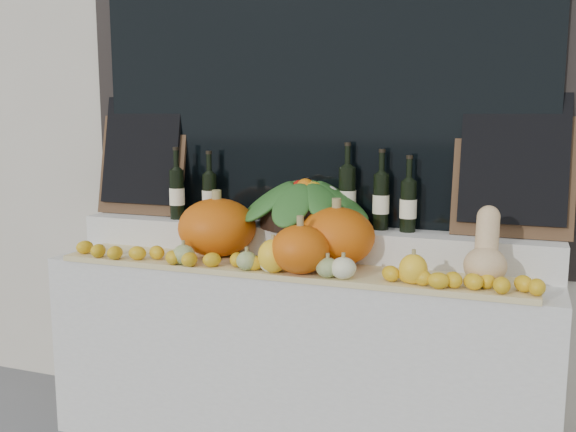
{
  "coord_description": "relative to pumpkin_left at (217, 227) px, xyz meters",
  "views": [
    {
      "loc": [
        0.96,
        -1.16,
        1.57
      ],
      "look_at": [
        0.0,
        1.45,
        1.12
      ],
      "focal_mm": 40.0,
      "sensor_mm": 36.0,
      "label": 1
    }
  ],
  "objects": [
    {
      "name": "pumpkin_right",
      "position": [
        0.58,
        0.0,
        -0.01
      ],
      "size": [
        0.42,
        0.42,
        0.26
      ],
      "primitive_type": "ellipsoid",
      "rotation": [
        0.0,
        0.0,
        0.27
      ],
      "color": "#D85E0B",
      "rests_on": "straw_bedding"
    },
    {
      "name": "wine_bottle_far_right",
      "position": [
        0.85,
        0.2,
        0.12
      ],
      "size": [
        0.08,
        0.08,
        0.34
      ],
      "color": "black",
      "rests_on": "rear_tier"
    },
    {
      "name": "straw_bedding",
      "position": [
        0.37,
        -0.09,
        -0.15
      ],
      "size": [
        2.1,
        0.32,
        0.02
      ],
      "primitive_type": "cube",
      "color": "tan",
      "rests_on": "display_sill"
    },
    {
      "name": "wine_bottle_far_left",
      "position": [
        -0.3,
        0.15,
        0.13
      ],
      "size": [
        0.08,
        0.08,
        0.36
      ],
      "color": "black",
      "rests_on": "rear_tier"
    },
    {
      "name": "display_sill",
      "position": [
        0.37,
        0.03,
        -0.6
      ],
      "size": [
        2.3,
        0.55,
        0.88
      ],
      "primitive_type": "cube",
      "color": "silver",
      "rests_on": "ground"
    },
    {
      "name": "chalkboard_left",
      "position": [
        -0.55,
        0.25,
        0.32
      ],
      "size": [
        0.5,
        0.15,
        0.61
      ],
      "rotation": [
        -0.2,
        0.0,
        0.0
      ],
      "color": "#4C331E",
      "rests_on": "rear_tier"
    },
    {
      "name": "wine_bottle_near_right",
      "position": [
        0.73,
        0.21,
        0.13
      ],
      "size": [
        0.08,
        0.08,
        0.37
      ],
      "color": "black",
      "rests_on": "rear_tier"
    },
    {
      "name": "lemon_heap",
      "position": [
        0.37,
        -0.2,
        -0.1
      ],
      "size": [
        2.2,
        0.16,
        0.06
      ],
      "primitive_type": null,
      "color": "gold",
      "rests_on": "straw_bedding"
    },
    {
      "name": "rear_tier",
      "position": [
        0.37,
        0.18,
        -0.08
      ],
      "size": [
        2.3,
        0.25,
        0.16
      ],
      "primitive_type": "cube",
      "color": "silver",
      "rests_on": "display_sill"
    },
    {
      "name": "produce_bowl",
      "position": [
        0.38,
        0.17,
        0.11
      ],
      "size": [
        0.65,
        0.65,
        0.24
      ],
      "color": "black",
      "rests_on": "rear_tier"
    },
    {
      "name": "decorative_gourds",
      "position": [
        0.48,
        -0.21,
        -0.08
      ],
      "size": [
        1.11,
        0.15,
        0.16
      ],
      "color": "#3D6E21",
      "rests_on": "straw_bedding"
    },
    {
      "name": "butternut_squash",
      "position": [
        1.21,
        -0.08,
        -0.02
      ],
      "size": [
        0.17,
        0.22,
        0.3
      ],
      "color": "#D8B07F",
      "rests_on": "straw_bedding"
    },
    {
      "name": "chalkboard_right",
      "position": [
        1.29,
        0.25,
        0.32
      ],
      "size": [
        0.5,
        0.15,
        0.61
      ],
      "rotation": [
        -0.2,
        0.0,
        0.0
      ],
      "color": "#4C331E",
      "rests_on": "rear_tier"
    },
    {
      "name": "wine_bottle_tall",
      "position": [
        0.56,
        0.22,
        0.14
      ],
      "size": [
        0.08,
        0.08,
        0.39
      ],
      "color": "black",
      "rests_on": "rear_tier"
    },
    {
      "name": "pumpkin_left",
      "position": [
        0.0,
        0.0,
        0.0
      ],
      "size": [
        0.46,
        0.46,
        0.27
      ],
      "primitive_type": "ellipsoid",
      "rotation": [
        0.0,
        0.0,
        0.33
      ],
      "color": "#D85E0B",
      "rests_on": "straw_bedding"
    },
    {
      "name": "wine_bottle_near_left",
      "position": [
        -0.14,
        0.2,
        0.12
      ],
      "size": [
        0.08,
        0.08,
        0.34
      ],
      "color": "black",
      "rests_on": "rear_tier"
    },
    {
      "name": "pumpkin_center",
      "position": [
        0.47,
        -0.18,
        -0.03
      ],
      "size": [
        0.31,
        0.31,
        0.2
      ],
      "primitive_type": "ellipsoid",
      "rotation": [
        0.0,
        0.0,
        0.31
      ],
      "color": "#D85E0B",
      "rests_on": "straw_bedding"
    }
  ]
}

